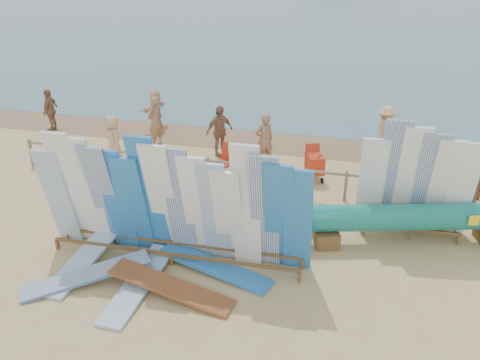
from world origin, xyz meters
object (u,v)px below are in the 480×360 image
(stroller, at_px, (314,167))
(beachgoer_7, at_px, (264,140))
(main_surfboard_rack, at_px, (172,206))
(outrigger_canoe, at_px, (411,219))
(beach_chair_left, at_px, (225,164))
(beach_chair_right, at_px, (239,169))
(flat_board_a, at_px, (87,263))
(beachgoer_0, at_px, (114,139))
(vendor_table, at_px, (278,240))
(beachgoer_10, at_px, (480,176))
(flat_board_e, at_px, (87,282))
(beachgoer_extra_1, at_px, (50,110))
(side_surfboard_rack, at_px, (416,184))
(beachgoer_11, at_px, (156,109))
(beachgoer_4, at_px, (219,131))
(beachgoer_1, at_px, (155,122))
(flat_board_b, at_px, (139,287))
(flat_board_d, at_px, (215,271))
(flat_board_c, at_px, (172,295))
(beachgoer_9, at_px, (386,131))

(stroller, height_order, beachgoer_7, beachgoer_7)
(main_surfboard_rack, height_order, outrigger_canoe, main_surfboard_rack)
(beach_chair_left, xyz_separation_m, beach_chair_right, (0.51, -0.22, 0.00))
(flat_board_a, xyz_separation_m, beachgoer_0, (-2.16, 5.62, 0.78))
(vendor_table, xyz_separation_m, beachgoer_10, (4.87, 4.07, 0.38))
(flat_board_e, xyz_separation_m, beachgoer_extra_1, (-6.27, 8.39, 0.81))
(outrigger_canoe, bearing_deg, side_surfboard_rack, 70.23)
(beachgoer_7, bearing_deg, main_surfboard_rack, 43.26)
(beachgoer_10, height_order, beachgoer_11, beachgoer_11)
(stroller, height_order, beachgoer_4, beachgoer_4)
(beachgoer_7, bearing_deg, beachgoer_1, -49.21)
(stroller, relative_size, beachgoer_11, 0.69)
(side_surfboard_rack, bearing_deg, stroller, 132.05)
(flat_board_b, height_order, flat_board_a, flat_board_a)
(flat_board_a, relative_size, beach_chair_right, 2.98)
(flat_board_e, bearing_deg, beachgoer_1, 156.17)
(side_surfboard_rack, relative_size, beachgoer_extra_1, 1.88)
(beachgoer_7, xyz_separation_m, beachgoer_11, (-4.81, 2.51, -0.10))
(beachgoer_0, bearing_deg, side_surfboard_rack, 55.09)
(flat_board_d, bearing_deg, flat_board_b, 140.12)
(vendor_table, distance_m, beach_chair_left, 4.86)
(flat_board_c, relative_size, beachgoer_7, 1.55)
(beachgoer_11, relative_size, beachgoer_9, 0.88)
(beachgoer_9, bearing_deg, outrigger_canoe, 168.01)
(side_surfboard_rack, xyz_separation_m, beachgoer_10, (1.89, 2.38, -0.60))
(outrigger_canoe, relative_size, stroller, 6.81)
(side_surfboard_rack, relative_size, stroller, 2.90)
(flat_board_e, height_order, beachgoer_7, beachgoer_7)
(main_surfboard_rack, distance_m, flat_board_a, 2.42)
(stroller, bearing_deg, flat_board_c, -130.85)
(stroller, relative_size, beachgoer_1, 0.59)
(stroller, xyz_separation_m, beachgoer_0, (-6.56, -0.18, 0.35))
(flat_board_b, relative_size, beachgoer_9, 1.55)
(stroller, height_order, beachgoer_0, beachgoer_0)
(flat_board_b, bearing_deg, beachgoer_7, 81.84)
(beachgoer_0, bearing_deg, outrigger_canoe, 52.63)
(beachgoer_0, bearing_deg, beachgoer_extra_1, -139.74)
(beachgoer_extra_1, bearing_deg, outrigger_canoe, 63.81)
(beach_chair_left, bearing_deg, flat_board_b, -69.41)
(outrigger_canoe, distance_m, flat_board_b, 6.46)
(beach_chair_right, distance_m, beachgoer_4, 1.97)
(flat_board_c, height_order, stroller, stroller)
(flat_board_a, height_order, beachgoer_0, beachgoer_0)
(outrigger_canoe, relative_size, beachgoer_7, 4.13)
(beach_chair_right, bearing_deg, beachgoer_extra_1, 126.77)
(beach_chair_left, distance_m, beachgoer_1, 3.47)
(outrigger_canoe, relative_size, beachgoer_0, 4.63)
(flat_board_d, bearing_deg, flat_board_a, 113.98)
(main_surfboard_rack, bearing_deg, beachgoer_9, 57.69)
(main_surfboard_rack, xyz_separation_m, stroller, (2.52, 5.12, -0.95))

